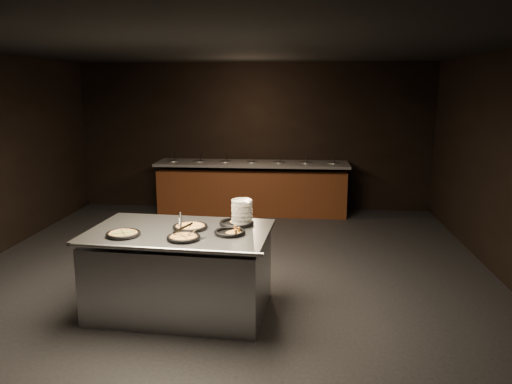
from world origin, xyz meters
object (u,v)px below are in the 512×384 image
(serving_counter, at_px, (180,272))
(pan_veggie_whole, at_px, (123,234))
(plate_stack, at_px, (242,212))
(pan_cheese_whole, at_px, (190,227))

(serving_counter, relative_size, pan_veggie_whole, 5.65)
(plate_stack, xyz_separation_m, pan_cheese_whole, (-0.54, -0.22, -0.12))
(serving_counter, xyz_separation_m, plate_stack, (0.64, 0.29, 0.62))
(plate_stack, bearing_deg, pan_cheese_whole, -157.43)
(plate_stack, height_order, pan_veggie_whole, plate_stack)
(pan_cheese_whole, bearing_deg, serving_counter, -148.26)
(serving_counter, bearing_deg, pan_cheese_whole, 35.83)
(plate_stack, distance_m, pan_veggie_whole, 1.29)
(pan_veggie_whole, relative_size, pan_cheese_whole, 0.94)
(serving_counter, height_order, plate_stack, plate_stack)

